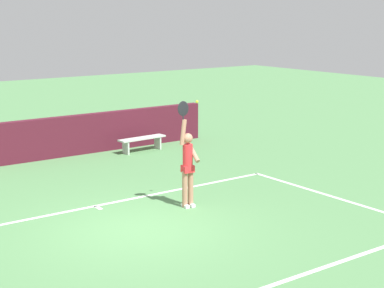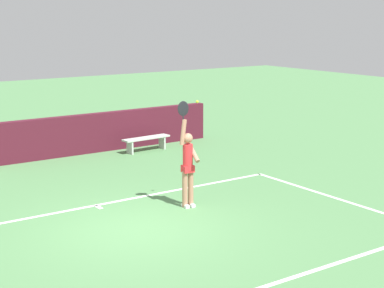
# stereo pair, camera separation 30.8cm
# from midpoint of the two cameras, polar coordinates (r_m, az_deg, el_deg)

# --- Properties ---
(ground_plane) EXTENTS (60.00, 60.00, 0.00)m
(ground_plane) POSITION_cam_midpoint_polar(r_m,az_deg,el_deg) (13.07, -5.62, -7.78)
(ground_plane) COLOR #4D7E4B
(court_lines) EXTENTS (10.21, 5.69, 0.00)m
(court_lines) POSITION_cam_midpoint_polar(r_m,az_deg,el_deg) (12.41, -3.66, -8.84)
(court_lines) COLOR white
(court_lines) RESTS_ON ground
(back_wall) EXTENTS (13.50, 0.29, 1.26)m
(back_wall) POSITION_cam_midpoint_polar(r_m,az_deg,el_deg) (19.21, -16.56, 0.11)
(back_wall) COLOR #4A1423
(back_wall) RESTS_ON ground
(tennis_player) EXTENTS (0.44, 0.48, 2.48)m
(tennis_player) POSITION_cam_midpoint_polar(r_m,az_deg,el_deg) (14.18, -1.03, -1.79)
(tennis_player) COLOR #AA755B
(tennis_player) RESTS_ON ground
(tennis_ball) EXTENTS (0.06, 0.06, 0.06)m
(tennis_ball) POSITION_cam_midpoint_polar(r_m,az_deg,el_deg) (14.13, -0.17, 3.91)
(tennis_ball) COLOR #D3E12D
(courtside_bench_near) EXTENTS (1.68, 0.47, 0.46)m
(courtside_bench_near) POSITION_cam_midpoint_polar(r_m,az_deg,el_deg) (20.15, -5.05, 0.31)
(courtside_bench_near) COLOR #B2B7B1
(courtside_bench_near) RESTS_ON ground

